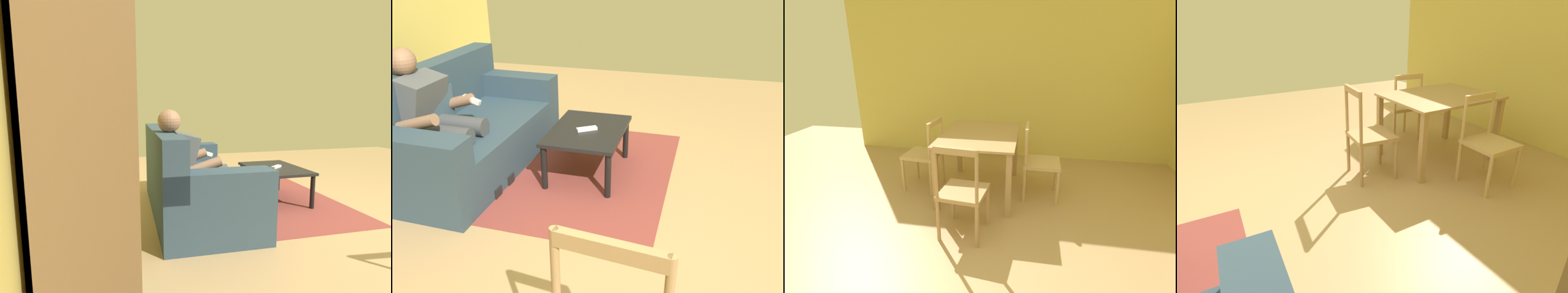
{
  "view_description": "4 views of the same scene",
  "coord_description": "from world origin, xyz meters",
  "views": [
    {
      "loc": [
        -2.01,
        2.24,
        1.14
      ],
      "look_at": [
        0.98,
        1.47,
        0.71
      ],
      "focal_mm": 27.62,
      "sensor_mm": 36.0,
      "label": 1
    },
    {
      "loc": [
        -2.09,
        -0.42,
        1.77
      ],
      "look_at": [
        1.12,
        0.46,
        0.24
      ],
      "focal_mm": 39.67,
      "sensor_mm": 36.0,
      "label": 2
    },
    {
      "loc": [
        1.19,
        0.41,
        1.79
      ],
      "look_at": [
        -2.12,
        -0.18,
        0.6
      ],
      "focal_mm": 26.81,
      "sensor_mm": 36.0,
      "label": 3
    },
    {
      "loc": [
        0.19,
        2.27,
        1.55
      ],
      "look_at": [
        -0.57,
        0.96,
        0.9
      ],
      "focal_mm": 27.22,
      "sensor_mm": 36.0,
      "label": 4
    }
  ],
  "objects": [
    {
      "name": "bookshelf",
      "position": [
        -0.55,
        2.37,
        0.81
      ],
      "size": [
        0.97,
        0.36,
        1.97
      ],
      "color": "brown",
      "rests_on": "ground_plane"
    },
    {
      "name": "area_rug",
      "position": [
        1.12,
        0.46,
        0.0
      ],
      "size": [
        2.02,
        1.43,
        0.01
      ],
      "primitive_type": "cube",
      "rotation": [
        0.0,
        0.0,
        -0.02
      ],
      "color": "brown",
      "rests_on": "ground_plane"
    },
    {
      "name": "wall_back",
      "position": [
        0.0,
        2.62,
        1.38
      ],
      "size": [
        7.07,
        0.12,
        2.75
      ],
      "primitive_type": "cube",
      "color": "#DBC660",
      "rests_on": "ground_plane"
    },
    {
      "name": "tv_remote",
      "position": [
        1.09,
        0.46,
        0.42
      ],
      "size": [
        0.14,
        0.17,
        0.02
      ],
      "primitive_type": "cube",
      "rotation": [
        0.0,
        0.0,
        0.6
      ],
      "color": "white",
      "rests_on": "coffee_table"
    },
    {
      "name": "couch",
      "position": [
        0.98,
        1.54,
        0.32
      ],
      "size": [
        1.9,
        0.96,
        0.89
      ],
      "color": "#2D4251",
      "rests_on": "ground_plane"
    },
    {
      "name": "ground_plane",
      "position": [
        0.0,
        0.0,
        0.0
      ],
      "size": [
        9.07,
        9.07,
        0.0
      ],
      "primitive_type": "plane",
      "color": "tan"
    },
    {
      "name": "coffee_table",
      "position": [
        1.12,
        0.46,
        0.35
      ],
      "size": [
        0.81,
        0.6,
        0.4
      ],
      "color": "black",
      "rests_on": "ground_plane"
    },
    {
      "name": "person_lounging",
      "position": [
        0.66,
        1.57,
        0.57
      ],
      "size": [
        0.6,
        0.89,
        1.1
      ],
      "color": "#4C5156",
      "rests_on": "ground_plane"
    }
  ]
}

